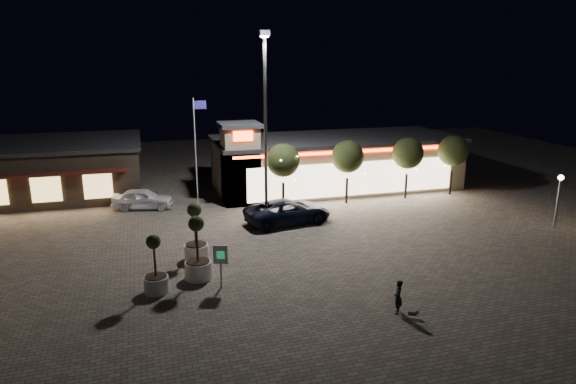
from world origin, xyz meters
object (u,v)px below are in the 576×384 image
object	(u,v)px
pedestrian	(398,297)
valet_sign	(221,258)
pickup_truck	(288,211)
white_sedan	(143,199)
planter_mid	(156,275)
planter_left	(196,243)

from	to	relation	value
pedestrian	valet_sign	world-z (taller)	valet_sign
pickup_truck	pedestrian	distance (m)	13.33
pickup_truck	white_sedan	size ratio (longest dim) A/B	1.33
planter_mid	pedestrian	bearing A→B (deg)	-26.68
white_sedan	planter_mid	bearing A→B (deg)	-165.17
white_sedan	valet_sign	world-z (taller)	valet_sign
planter_left	pedestrian	bearing A→B (deg)	-47.69
pedestrian	valet_sign	distance (m)	8.43
pickup_truck	planter_left	xyz separation A→B (m)	(-6.61, -4.78, 0.19)
pedestrian	planter_left	bearing A→B (deg)	-105.57
white_sedan	valet_sign	xyz separation A→B (m)	(3.44, -14.76, 0.75)
pickup_truck	planter_left	size ratio (longest dim) A/B	1.79
white_sedan	planter_left	bearing A→B (deg)	-153.10
planter_left	valet_sign	world-z (taller)	planter_left
pickup_truck	white_sedan	world-z (taller)	pickup_truck
pedestrian	planter_mid	distance (m)	11.19
pedestrian	white_sedan	bearing A→B (deg)	-119.74
white_sedan	pedestrian	xyz separation A→B (m)	(10.40, -19.45, 0.02)
white_sedan	planter_left	world-z (taller)	planter_left
pickup_truck	pedestrian	bearing A→B (deg)	176.07
pickup_truck	planter_left	distance (m)	8.16
pickup_truck	planter_mid	bearing A→B (deg)	124.15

